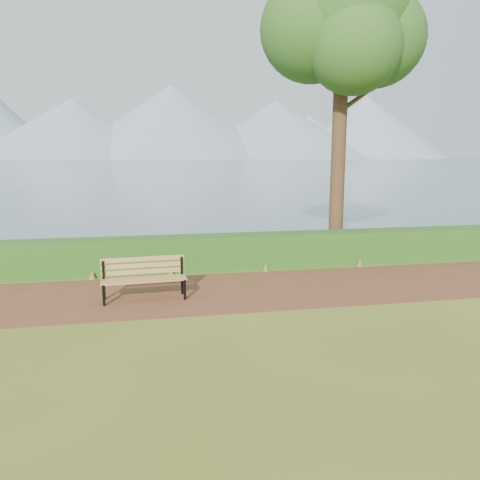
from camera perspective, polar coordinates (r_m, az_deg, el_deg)
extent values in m
plane|color=#52621C|center=(11.26, -2.24, -6.72)|extent=(140.00, 140.00, 0.00)
cube|color=#4F2B1B|center=(11.54, -2.47, -6.26)|extent=(40.00, 3.40, 0.01)
cube|color=#174614|center=(13.63, -3.93, -1.54)|extent=(32.00, 0.85, 1.00)
cube|color=#415669|center=(270.67, -10.82, 9.47)|extent=(700.00, 510.00, 0.00)
cone|color=gray|center=(410.34, -19.67, 12.65)|extent=(160.00, 160.00, 48.00)
cone|color=gray|center=(417.12, -8.26, 14.05)|extent=(190.00, 190.00, 62.00)
cone|color=gray|center=(426.10, 4.31, 13.23)|extent=(170.00, 170.00, 50.00)
cone|color=gray|center=(467.17, 14.98, 13.16)|extent=(150.00, 150.00, 58.00)
cone|color=gray|center=(440.95, -12.37, 11.96)|extent=(120.00, 120.00, 35.00)
cone|color=gray|center=(461.58, 8.37, 12.31)|extent=(130.00, 130.00, 40.00)
cube|color=black|center=(10.82, -16.28, -6.52)|extent=(0.06, 0.07, 0.48)
cube|color=black|center=(11.21, -16.27, -4.77)|extent=(0.06, 0.07, 0.92)
cube|color=black|center=(10.99, -16.31, -5.13)|extent=(0.09, 0.56, 0.05)
cube|color=black|center=(10.89, -6.75, -6.05)|extent=(0.06, 0.07, 0.48)
cube|color=black|center=(11.28, -7.10, -4.33)|extent=(0.06, 0.07, 0.92)
cube|color=black|center=(11.06, -6.94, -4.68)|extent=(0.09, 0.56, 0.05)
cube|color=#A56C3F|center=(10.78, -11.55, -5.04)|extent=(1.93, 0.21, 0.04)
cube|color=#A56C3F|center=(10.91, -11.59, -4.85)|extent=(1.93, 0.21, 0.04)
cube|color=#A56C3F|center=(11.04, -11.63, -4.67)|extent=(1.93, 0.21, 0.04)
cube|color=#A56C3F|center=(11.18, -11.67, -4.49)|extent=(1.93, 0.21, 0.04)
cube|color=#A56C3F|center=(11.21, -11.71, -3.78)|extent=(1.92, 0.16, 0.11)
cube|color=#A56C3F|center=(11.17, -11.73, -3.03)|extent=(1.92, 0.16, 0.11)
cube|color=#A56C3F|center=(11.14, -11.76, -2.28)|extent=(1.92, 0.16, 0.11)
cylinder|color=#3A2818|center=(15.43, 12.01, 13.05)|extent=(0.45, 0.45, 8.18)
sphere|color=#194C1A|center=(15.97, 12.51, 25.35)|extent=(3.86, 3.86, 3.86)
sphere|color=#194C1A|center=(16.17, 16.32, 22.50)|extent=(2.95, 2.95, 2.95)
sphere|color=#194C1A|center=(15.66, 8.81, 24.05)|extent=(3.18, 3.18, 3.18)
sphere|color=#194C1A|center=(14.93, 13.77, 21.89)|extent=(2.73, 2.73, 2.73)
sphere|color=#194C1A|center=(16.78, 10.83, 26.66)|extent=(2.50, 2.50, 2.50)
cylinder|color=#3A2818|center=(15.70, 13.93, 16.25)|extent=(1.19, 0.14, 0.89)
cylinder|color=#3A2818|center=(15.51, 10.42, 18.58)|extent=(0.93, 0.43, 0.82)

